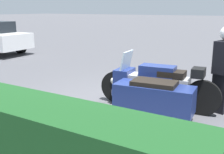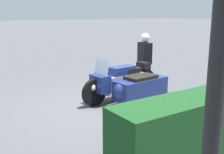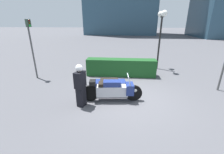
% 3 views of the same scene
% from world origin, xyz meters
% --- Properties ---
extents(ground_plane, '(160.00, 160.00, 0.00)m').
position_xyz_m(ground_plane, '(0.00, 0.00, 0.00)').
color(ground_plane, '#4C4C51').
extents(police_motorcycle, '(2.57, 1.21, 1.18)m').
position_xyz_m(police_motorcycle, '(-0.77, 0.02, 0.48)').
color(police_motorcycle, black).
rests_on(police_motorcycle, ground).
extents(officer_rider, '(0.40, 0.53, 1.73)m').
position_xyz_m(officer_rider, '(-1.96, -0.80, 0.91)').
color(officer_rider, black).
rests_on(officer_rider, ground).
extents(hedge_bush_curbside, '(4.25, 0.75, 1.05)m').
position_xyz_m(hedge_bush_curbside, '(-0.50, 2.95, 0.53)').
color(hedge_bush_curbside, '#19471E').
rests_on(hedge_bush_curbside, ground).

